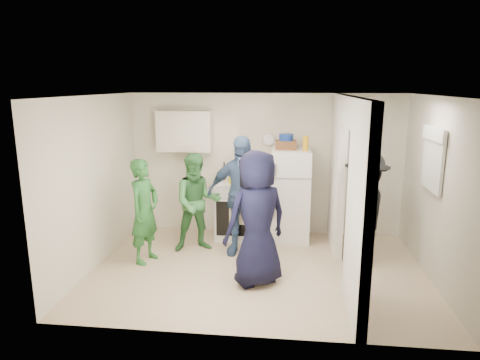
% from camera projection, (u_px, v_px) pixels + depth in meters
% --- Properties ---
extents(floor, '(4.80, 4.80, 0.00)m').
position_uv_depth(floor, '(258.00, 270.00, 6.24)').
color(floor, '#C8B48D').
rests_on(floor, ground).
extents(wall_back, '(4.80, 0.00, 4.80)m').
position_uv_depth(wall_back, '(265.00, 164.00, 7.62)').
color(wall_back, silver).
rests_on(wall_back, floor).
extents(wall_front, '(4.80, 0.00, 4.80)m').
position_uv_depth(wall_front, '(247.00, 226.00, 4.32)').
color(wall_front, silver).
rests_on(wall_front, floor).
extents(wall_left, '(0.00, 3.40, 3.40)m').
position_uv_depth(wall_left, '(94.00, 183.00, 6.23)').
color(wall_left, silver).
rests_on(wall_left, floor).
extents(wall_right, '(0.00, 3.40, 3.40)m').
position_uv_depth(wall_right, '(438.00, 191.00, 5.71)').
color(wall_right, silver).
rests_on(wall_right, floor).
extents(ceiling, '(4.80, 4.80, 0.00)m').
position_uv_depth(ceiling, '(260.00, 96.00, 5.69)').
color(ceiling, white).
rests_on(ceiling, wall_back).
extents(partition_pier_back, '(0.12, 1.20, 2.50)m').
position_uv_depth(partition_pier_back, '(337.00, 173.00, 6.91)').
color(partition_pier_back, silver).
rests_on(partition_pier_back, floor).
extents(partition_pier_front, '(0.12, 1.20, 2.50)m').
position_uv_depth(partition_pier_front, '(359.00, 213.00, 4.77)').
color(partition_pier_front, silver).
rests_on(partition_pier_front, floor).
extents(partition_header, '(0.12, 1.00, 0.40)m').
position_uv_depth(partition_header, '(351.00, 112.00, 5.61)').
color(partition_header, silver).
rests_on(partition_header, partition_pier_back).
extents(stove, '(0.84, 0.70, 1.00)m').
position_uv_depth(stove, '(240.00, 209.00, 7.51)').
color(stove, white).
rests_on(stove, floor).
extents(upper_cabinet, '(0.95, 0.34, 0.70)m').
position_uv_depth(upper_cabinet, '(185.00, 131.00, 7.46)').
color(upper_cabinet, silver).
rests_on(upper_cabinet, wall_back).
extents(fridge, '(0.65, 0.63, 1.58)m').
position_uv_depth(fridge, '(291.00, 195.00, 7.32)').
color(fridge, white).
rests_on(fridge, floor).
extents(wicker_basket, '(0.35, 0.25, 0.15)m').
position_uv_depth(wicker_basket, '(286.00, 145.00, 7.19)').
color(wicker_basket, brown).
rests_on(wicker_basket, fridge).
extents(blue_bowl, '(0.24, 0.24, 0.11)m').
position_uv_depth(blue_bowl, '(286.00, 137.00, 7.16)').
color(blue_bowl, navy).
rests_on(blue_bowl, wicker_basket).
extents(yellow_cup_stack_top, '(0.09, 0.09, 0.25)m').
position_uv_depth(yellow_cup_stack_top, '(306.00, 143.00, 7.00)').
color(yellow_cup_stack_top, '#F2AE14').
rests_on(yellow_cup_stack_top, fridge).
extents(wall_clock, '(0.22, 0.02, 0.22)m').
position_uv_depth(wall_clock, '(268.00, 140.00, 7.49)').
color(wall_clock, white).
rests_on(wall_clock, wall_back).
extents(spice_shelf, '(0.35, 0.08, 0.03)m').
position_uv_depth(spice_shelf, '(265.00, 159.00, 7.55)').
color(spice_shelf, olive).
rests_on(spice_shelf, wall_back).
extents(nook_window, '(0.03, 0.70, 0.80)m').
position_uv_depth(nook_window, '(434.00, 159.00, 5.82)').
color(nook_window, black).
rests_on(nook_window, wall_right).
extents(nook_window_frame, '(0.04, 0.76, 0.86)m').
position_uv_depth(nook_window_frame, '(433.00, 159.00, 5.82)').
color(nook_window_frame, white).
rests_on(nook_window_frame, wall_right).
extents(nook_valance, '(0.04, 0.82, 0.18)m').
position_uv_depth(nook_valance, '(434.00, 134.00, 5.75)').
color(nook_valance, white).
rests_on(nook_valance, wall_right).
extents(yellow_cup_stack_stove, '(0.09, 0.09, 0.25)m').
position_uv_depth(yellow_cup_stack_stove, '(231.00, 177.00, 7.17)').
color(yellow_cup_stack_stove, yellow).
rests_on(yellow_cup_stack_stove, stove).
extents(red_cup, '(0.09, 0.09, 0.12)m').
position_uv_depth(red_cup, '(252.00, 181.00, 7.16)').
color(red_cup, red).
rests_on(red_cup, stove).
extents(person_green_left, '(0.53, 0.66, 1.58)m').
position_uv_depth(person_green_left, '(145.00, 211.00, 6.40)').
color(person_green_left, '#2D722D').
rests_on(person_green_left, floor).
extents(person_green_center, '(0.92, 0.82, 1.59)m').
position_uv_depth(person_green_center, '(197.00, 203.00, 6.85)').
color(person_green_center, '#3E7F37').
rests_on(person_green_center, floor).
extents(person_denim, '(1.17, 0.64, 1.89)m').
position_uv_depth(person_denim, '(241.00, 196.00, 6.68)').
color(person_denim, '#354D73').
rests_on(person_denim, floor).
extents(person_navy, '(1.07, 0.98, 1.83)m').
position_uv_depth(person_navy, '(257.00, 219.00, 5.65)').
color(person_navy, black).
rests_on(person_navy, floor).
extents(person_nook, '(0.77, 1.18, 1.72)m').
position_uv_depth(person_nook, '(365.00, 209.00, 6.28)').
color(person_nook, black).
rests_on(person_nook, floor).
extents(bottle_a, '(0.07, 0.07, 0.31)m').
position_uv_depth(bottle_a, '(224.00, 171.00, 7.49)').
color(bottle_a, brown).
rests_on(bottle_a, stove).
extents(bottle_b, '(0.06, 0.06, 0.30)m').
position_uv_depth(bottle_b, '(230.00, 174.00, 7.29)').
color(bottle_b, '#174619').
rests_on(bottle_b, stove).
extents(bottle_c, '(0.07, 0.07, 0.31)m').
position_uv_depth(bottle_c, '(236.00, 171.00, 7.52)').
color(bottle_c, '#9498A0').
rests_on(bottle_c, stove).
extents(bottle_d, '(0.06, 0.06, 0.26)m').
position_uv_depth(bottle_d, '(240.00, 175.00, 7.31)').
color(bottle_d, '#632D11').
rests_on(bottle_d, stove).
extents(bottle_e, '(0.07, 0.07, 0.32)m').
position_uv_depth(bottle_e, '(247.00, 171.00, 7.52)').
color(bottle_e, '#A4A9B5').
rests_on(bottle_e, stove).
extents(bottle_f, '(0.07, 0.07, 0.33)m').
position_uv_depth(bottle_f, '(250.00, 172.00, 7.37)').
color(bottle_f, '#133518').
rests_on(bottle_f, stove).
extents(bottle_g, '(0.07, 0.07, 0.28)m').
position_uv_depth(bottle_g, '(256.00, 172.00, 7.48)').
color(bottle_g, brown).
rests_on(bottle_g, stove).
extents(bottle_h, '(0.07, 0.07, 0.24)m').
position_uv_depth(bottle_h, '(221.00, 176.00, 7.29)').
color(bottle_h, silver).
rests_on(bottle_h, stove).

